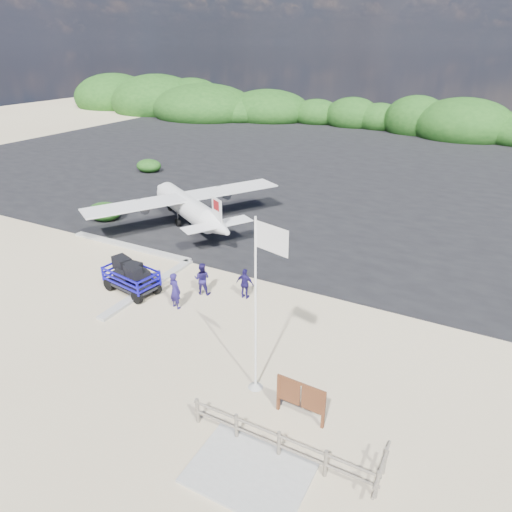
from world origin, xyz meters
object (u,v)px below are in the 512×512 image
at_px(crew_a, 175,290).
at_px(crew_b, 202,279).
at_px(flagpole, 256,387).
at_px(signboard, 300,418).
at_px(baggage_cart, 133,292).
at_px(aircraft_small, 349,153).
at_px(crew_c, 245,284).

relative_size(crew_a, crew_b, 1.09).
xyz_separation_m(flagpole, signboard, (2.05, -0.66, 0.00)).
bearing_deg(signboard, baggage_cart, 162.41).
relative_size(crew_b, aircraft_small, 0.25).
xyz_separation_m(crew_a, crew_b, (0.38, 1.73, -0.08)).
bearing_deg(crew_b, flagpole, 122.59).
xyz_separation_m(signboard, aircraft_small, (-11.02, 40.62, 0.00)).
xyz_separation_m(crew_b, crew_c, (2.13, 0.63, -0.05)).
bearing_deg(signboard, crew_a, 157.17).
distance_m(signboard, crew_b, 9.54).
relative_size(signboard, crew_a, 1.01).
height_order(flagpole, crew_c, flagpole).
bearing_deg(crew_b, crew_c, 179.92).
bearing_deg(flagpole, aircraft_small, 102.65).
bearing_deg(baggage_cart, signboard, -11.10).
bearing_deg(crew_c, signboard, 129.22).
relative_size(flagpole, crew_a, 3.62).
xyz_separation_m(baggage_cart, aircraft_small, (-0.04, 36.59, 0.00)).
bearing_deg(crew_b, aircraft_small, -101.05).
bearing_deg(crew_c, aircraft_small, -83.77).
bearing_deg(crew_a, signboard, 166.84).
bearing_deg(crew_c, crew_a, 40.40).
distance_m(crew_a, crew_b, 1.77).
relative_size(baggage_cart, crew_a, 1.65).
relative_size(signboard, aircraft_small, 0.27).
height_order(flagpole, aircraft_small, flagpole).
distance_m(baggage_cart, crew_c, 5.88).
relative_size(flagpole, aircraft_small, 0.99).
xyz_separation_m(flagpole, crew_b, (-5.65, 4.90, 0.85)).
distance_m(baggage_cart, crew_b, 3.72).
height_order(crew_a, aircraft_small, crew_a).
bearing_deg(signboard, crew_b, 146.73).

